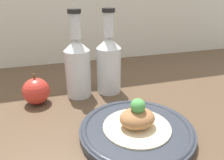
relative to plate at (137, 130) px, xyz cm
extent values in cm
cube|color=brown|center=(-5.64, 6.16, -3.25)|extent=(180.00, 110.00, 4.00)
cylinder|color=#2D333D|center=(0.00, 0.00, -0.27)|extent=(26.51, 26.51, 1.96)
torus|color=#2D333D|center=(0.00, 0.00, 0.41)|extent=(25.76, 25.76, 1.37)
cylinder|color=beige|center=(0.00, 0.00, 0.91)|extent=(15.63, 15.63, 0.40)
ellipsoid|color=#9E6B42|center=(0.00, 0.00, 3.25)|extent=(8.17, 6.94, 4.30)
sphere|color=#4CA34C|center=(0.00, 0.00, 6.42)|extent=(3.39, 3.39, 3.39)
cylinder|color=silver|center=(-9.64, 24.24, 6.06)|extent=(7.72, 7.72, 14.63)
cone|color=silver|center=(-9.64, 24.24, 15.11)|extent=(7.72, 7.72, 3.48)
cylinder|color=silver|center=(-9.64, 24.24, 20.38)|extent=(3.09, 3.09, 7.05)
cylinder|color=black|center=(-9.64, 24.24, 24.51)|extent=(3.86, 3.86, 1.20)
cylinder|color=silver|center=(0.18, 24.24, 6.06)|extent=(7.72, 7.72, 14.63)
cone|color=silver|center=(0.18, 24.24, 15.11)|extent=(7.72, 7.72, 3.48)
cylinder|color=silver|center=(0.18, 24.24, 20.38)|extent=(3.09, 3.09, 7.05)
cylinder|color=black|center=(0.18, 24.24, 24.51)|extent=(3.86, 3.86, 1.20)
sphere|color=red|center=(-22.38, 22.40, 2.65)|extent=(7.81, 7.81, 7.81)
cylinder|color=brown|center=(-22.38, 22.40, 7.17)|extent=(0.62, 0.62, 1.76)
camera|label=1|loc=(-17.40, -38.64, 30.58)|focal=35.00mm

